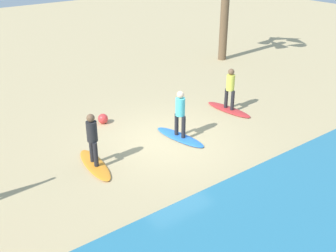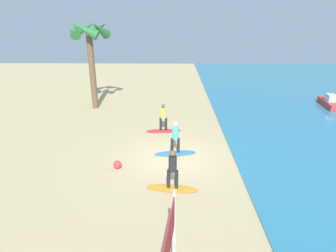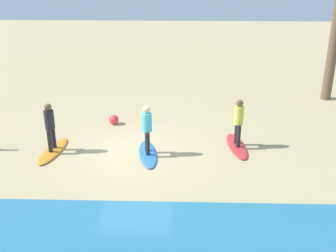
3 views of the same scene
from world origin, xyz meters
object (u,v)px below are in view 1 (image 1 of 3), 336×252
surfer_red (230,86)px  surfboard_blue (180,137)px  surfer_orange (92,136)px  surfer_blue (180,111)px  surfboard_red (229,110)px  surfboard_orange (95,165)px  beach_ball (103,119)px

surfer_red → surfboard_blue: surfer_red is taller
surfer_orange → surfer_blue: bearing=177.8°
surfboard_red → surfer_blue: 3.27m
surfboard_orange → surfboard_blue: bearing=94.6°
surfboard_red → surfboard_orange: (6.24, 0.58, 0.00)m
surfer_blue → surfer_orange: (3.21, -0.12, 0.00)m
surfboard_blue → surfboard_orange: (3.21, -0.12, 0.00)m
surfboard_orange → surfboard_red: bearing=102.1°
surfer_blue → surfer_orange: 3.21m
surfer_red → surfer_blue: 3.12m
surfboard_blue → surfboard_orange: 3.21m
surfboard_red → surfboard_blue: same height
surfboard_red → beach_ball: 4.96m
surfboard_red → surfer_red: bearing=174.3°
surfer_blue → beach_ball: size_ratio=4.36×
surfer_red → beach_ball: (4.56, -1.95, -0.85)m
surfboard_red → surfer_orange: 6.35m
surfboard_blue → surfer_blue: 0.99m
surfboard_red → surfboard_blue: bearing=-82.7°
surfboard_orange → surfer_orange: 0.99m
surfer_red → beach_ball: surfer_red is taller
surfboard_orange → beach_ball: (-1.68, -2.53, 0.14)m
beach_ball → surfer_orange: bearing=56.4°
surfboard_blue → beach_ball: size_ratio=5.58×
surfer_orange → surfboard_orange: bearing=-90.0°
surfboard_blue → surfer_blue: surfer_blue is taller
surfer_blue → surfboard_orange: surfer_blue is taller
surfboard_blue → surfboard_orange: same height
surfer_red → beach_ball: bearing=-23.2°
surfboard_blue → beach_ball: (1.52, -2.65, 0.14)m
surfboard_red → beach_ball: (4.56, -1.95, 0.14)m
surfer_red → surfboard_red: bearing=90.0°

